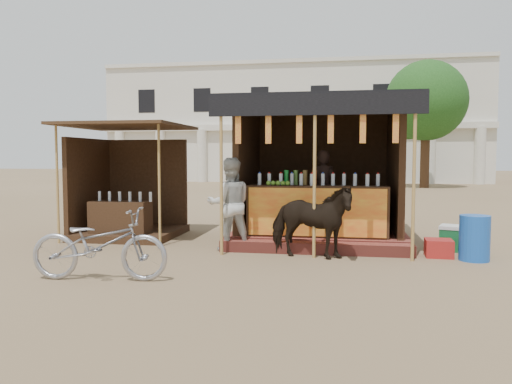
% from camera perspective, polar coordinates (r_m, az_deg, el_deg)
% --- Properties ---
extents(ground, '(120.00, 120.00, 0.00)m').
position_cam_1_polar(ground, '(7.17, -2.19, -9.70)').
color(ground, '#846B4C').
rests_on(ground, ground).
extents(main_stall, '(3.60, 3.61, 2.78)m').
position_cam_1_polar(main_stall, '(10.20, 7.23, 0.19)').
color(main_stall, '#953B30').
rests_on(main_stall, ground).
extents(secondary_stall, '(2.40, 2.40, 2.38)m').
position_cam_1_polar(secondary_stall, '(11.09, -14.88, -0.51)').
color(secondary_stall, '#3C2515').
rests_on(secondary_stall, ground).
extents(cow, '(1.58, 0.97, 1.24)m').
position_cam_1_polar(cow, '(8.40, 6.26, -3.38)').
color(cow, black).
rests_on(cow, ground).
extents(motorbike, '(1.96, 0.84, 1.00)m').
position_cam_1_polar(motorbike, '(7.23, -17.44, -5.72)').
color(motorbike, '#9D9DA5').
rests_on(motorbike, ground).
extents(bystander, '(0.99, 0.87, 1.69)m').
position_cam_1_polar(bystander, '(9.08, -3.03, -1.40)').
color(bystander, '#B7B8B1').
rests_on(bystander, ground).
extents(blue_barrel, '(0.53, 0.53, 0.75)m').
position_cam_1_polar(blue_barrel, '(8.96, 23.70, -4.84)').
color(blue_barrel, blue).
rests_on(blue_barrel, ground).
extents(red_crate, '(0.47, 0.46, 0.30)m').
position_cam_1_polar(red_crate, '(9.10, 20.16, -6.04)').
color(red_crate, maroon).
rests_on(red_crate, ground).
extents(cooler, '(0.75, 0.62, 0.46)m').
position_cam_1_polar(cooler, '(9.76, 22.15, -4.93)').
color(cooler, '#176833').
rests_on(cooler, ground).
extents(background_building, '(26.00, 7.45, 8.18)m').
position_cam_1_polar(background_building, '(36.99, 4.38, 7.53)').
color(background_building, silver).
rests_on(background_building, ground).
extents(tree, '(4.50, 4.40, 7.00)m').
position_cam_1_polar(tree, '(29.43, 18.45, 9.52)').
color(tree, '#382314').
rests_on(tree, ground).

